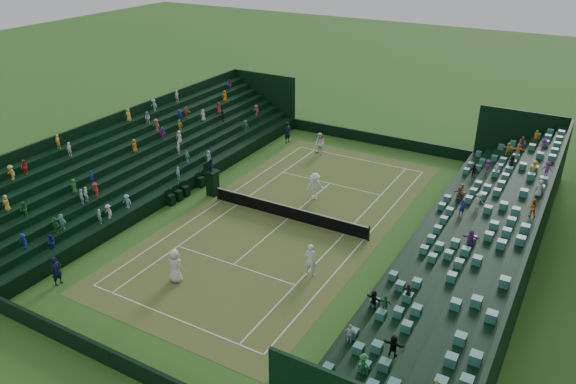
# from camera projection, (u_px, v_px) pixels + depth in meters

# --- Properties ---
(ground) EXTENTS (160.00, 160.00, 0.00)m
(ground) POSITION_uv_depth(u_px,v_px,m) (288.00, 219.00, 37.56)
(ground) COLOR #31641F
(ground) RESTS_ON ground
(court_surface) EXTENTS (12.97, 26.77, 0.01)m
(court_surface) POSITION_uv_depth(u_px,v_px,m) (288.00, 219.00, 37.56)
(court_surface) COLOR #366622
(court_surface) RESTS_ON ground
(perimeter_wall_north) EXTENTS (17.17, 0.20, 1.00)m
(perimeter_wall_north) POSITION_uv_depth(u_px,v_px,m) (377.00, 139.00, 49.75)
(perimeter_wall_north) COLOR black
(perimeter_wall_north) RESTS_ON ground
(perimeter_wall_south) EXTENTS (17.17, 0.20, 1.00)m
(perimeter_wall_south) POSITION_uv_depth(u_px,v_px,m) (111.00, 358.00, 24.94)
(perimeter_wall_south) COLOR black
(perimeter_wall_south) RESTS_ON ground
(perimeter_wall_east) EXTENTS (0.20, 31.77, 1.00)m
(perimeter_wall_east) POSITION_uv_depth(u_px,v_px,m) (411.00, 245.00, 33.57)
(perimeter_wall_east) COLOR black
(perimeter_wall_east) RESTS_ON ground
(perimeter_wall_west) EXTENTS (0.20, 31.77, 1.00)m
(perimeter_wall_west) POSITION_uv_depth(u_px,v_px,m) (188.00, 185.00, 41.12)
(perimeter_wall_west) COLOR black
(perimeter_wall_west) RESTS_ON ground
(north_grandstand) EXTENTS (6.60, 32.00, 4.90)m
(north_grandstand) POSITION_uv_depth(u_px,v_px,m) (485.00, 249.00, 31.25)
(north_grandstand) COLOR black
(north_grandstand) RESTS_ON ground
(south_grandstand) EXTENTS (6.60, 32.00, 4.90)m
(south_grandstand) POSITION_uv_depth(u_px,v_px,m) (143.00, 161.00, 42.52)
(south_grandstand) COLOR black
(south_grandstand) RESTS_ON ground
(tennis_net) EXTENTS (11.67, 0.10, 1.06)m
(tennis_net) POSITION_uv_depth(u_px,v_px,m) (288.00, 212.00, 37.33)
(tennis_net) COLOR black
(tennis_net) RESTS_ON ground
(umpire_chair) EXTENTS (0.89, 0.89, 2.81)m
(umpire_chair) POSITION_uv_depth(u_px,v_px,m) (212.00, 180.00, 40.32)
(umpire_chair) COLOR black
(umpire_chair) RESTS_ON ground
(courtside_chairs) EXTENTS (0.51, 5.48, 1.11)m
(courtside_chairs) POSITION_uv_depth(u_px,v_px,m) (193.00, 186.00, 41.19)
(courtside_chairs) COLOR black
(courtside_chairs) RESTS_ON ground
(player_near_west) EXTENTS (1.07, 0.80, 2.00)m
(player_near_west) POSITION_uv_depth(u_px,v_px,m) (175.00, 266.00, 30.69)
(player_near_west) COLOR white
(player_near_west) RESTS_ON ground
(player_near_east) EXTENTS (0.85, 0.70, 2.00)m
(player_near_east) POSITION_uv_depth(u_px,v_px,m) (310.00, 260.00, 31.23)
(player_near_east) COLOR white
(player_near_east) RESTS_ON ground
(player_far_west) EXTENTS (1.13, 1.02, 1.91)m
(player_far_west) POSITION_uv_depth(u_px,v_px,m) (320.00, 144.00, 47.41)
(player_far_west) COLOR white
(player_far_west) RESTS_ON ground
(player_far_east) EXTENTS (1.48, 1.37, 2.00)m
(player_far_east) POSITION_uv_depth(u_px,v_px,m) (315.00, 186.00, 39.82)
(player_far_east) COLOR white
(player_far_east) RESTS_ON ground
(line_judge_north) EXTENTS (0.58, 0.77, 1.93)m
(line_judge_north) POSITION_uv_depth(u_px,v_px,m) (288.00, 132.00, 49.96)
(line_judge_north) COLOR black
(line_judge_north) RESTS_ON ground
(line_judge_south) EXTENTS (0.48, 0.67, 1.72)m
(line_judge_south) POSITION_uv_depth(u_px,v_px,m) (57.00, 271.00, 30.50)
(line_judge_south) COLOR black
(line_judge_south) RESTS_ON ground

